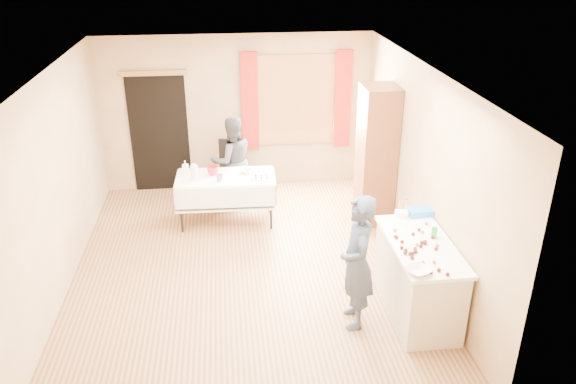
{
  "coord_description": "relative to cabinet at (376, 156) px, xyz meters",
  "views": [
    {
      "loc": [
        -0.21,
        -6.37,
        4.02
      ],
      "look_at": [
        0.54,
        0.0,
        1.07
      ],
      "focal_mm": 35.0,
      "sensor_mm": 36.0,
      "label": 1
    }
  ],
  "objects": [
    {
      "name": "mixing_bowl",
      "position": [
        -0.34,
        -2.93,
        -0.11
      ],
      "size": [
        0.4,
        0.4,
        0.06
      ],
      "primitive_type": "imported",
      "rotation": [
        0.0,
        0.0,
        0.36
      ],
      "color": "white",
      "rests_on": "counter"
    },
    {
      "name": "pitcher",
      "position": [
        -2.68,
        0.11,
        -0.19
      ],
      "size": [
        0.13,
        0.13,
        0.22
      ],
      "primitive_type": "cylinder",
      "rotation": [
        0.0,
        0.0,
        0.17
      ],
      "color": "silver",
      "rests_on": "party_table"
    },
    {
      "name": "girl",
      "position": [
        -0.85,
        -2.46,
        -0.26
      ],
      "size": [
        0.61,
        0.43,
        1.57
      ],
      "primitive_type": "imported",
      "rotation": [
        0.0,
        0.0,
        -1.62
      ],
      "color": "#253049",
      "rests_on": "floor"
    },
    {
      "name": "curtain_left",
      "position": [
        -1.77,
        1.5,
        0.45
      ],
      "size": [
        0.28,
        0.06,
        1.65
      ],
      "primitive_type": "cube",
      "color": "#AA211A",
      "rests_on": "wall_back"
    },
    {
      "name": "wall_back",
      "position": [
        -1.99,
        1.59,
        0.25
      ],
      "size": [
        4.5,
        0.02,
        2.6
      ],
      "primitive_type": "cube",
      "color": "tan",
      "rests_on": "floor"
    },
    {
      "name": "woman",
      "position": [
        -2.11,
        0.87,
        -0.32
      ],
      "size": [
        0.99,
        0.91,
        1.45
      ],
      "primitive_type": "imported",
      "rotation": [
        0.0,
        0.0,
        3.41
      ],
      "color": "black",
      "rests_on": "floor"
    },
    {
      "name": "cake_balls",
      "position": [
        -0.17,
        -2.44,
        -0.11
      ],
      "size": [
        0.5,
        1.12,
        0.04
      ],
      "color": "#3F2314",
      "rests_on": "counter"
    },
    {
      "name": "small_bowl",
      "position": [
        -1.92,
        0.29,
        -0.27
      ],
      "size": [
        0.17,
        0.17,
        0.05
      ],
      "primitive_type": "imported",
      "rotation": [
        0.0,
        0.0,
        -0.04
      ],
      "color": "white",
      "rests_on": "party_table"
    },
    {
      "name": "counter",
      "position": [
        -0.1,
        -2.35,
        -0.59
      ],
      "size": [
        0.68,
        1.44,
        0.91
      ],
      "color": "beige",
      "rests_on": "floor"
    },
    {
      "name": "pastry_tray",
      "position": [
        -1.7,
        0.04,
        -0.29
      ],
      "size": [
        0.33,
        0.29,
        0.02
      ],
      "primitive_type": "cube",
      "rotation": [
        0.0,
        0.0,
        -0.38
      ],
      "color": "white",
      "rests_on": "party_table"
    },
    {
      "name": "window_frame",
      "position": [
        -0.99,
        1.55,
        0.45
      ],
      "size": [
        1.32,
        0.06,
        1.52
      ],
      "primitive_type": "cube",
      "color": "olive",
      "rests_on": "wall_back"
    },
    {
      "name": "door_lintel",
      "position": [
        -3.29,
        1.53,
        0.97
      ],
      "size": [
        1.05,
        0.06,
        0.08
      ],
      "primitive_type": "cube",
      "color": "olive",
      "rests_on": "wall_back"
    },
    {
      "name": "chair",
      "position": [
        -2.14,
        1.13,
        -0.76
      ],
      "size": [
        0.45,
        0.45,
        0.95
      ],
      "rotation": [
        0.0,
        0.0,
        -0.15
      ],
      "color": "black",
      "rests_on": "floor"
    },
    {
      "name": "wall_left",
      "position": [
        -4.25,
        -1.17,
        0.25
      ],
      "size": [
        0.02,
        5.5,
        2.6
      ],
      "primitive_type": "cube",
      "color": "tan",
      "rests_on": "floor"
    },
    {
      "name": "cabinet",
      "position": [
        0.0,
        0.0,
        0.0
      ],
      "size": [
        0.5,
        0.6,
        2.09
      ],
      "primitive_type": "cube",
      "color": "brown",
      "rests_on": "floor"
    },
    {
      "name": "doorway",
      "position": [
        -3.29,
        1.56,
        -0.05
      ],
      "size": [
        0.95,
        0.04,
        2.0
      ],
      "primitive_type": "cube",
      "color": "black",
      "rests_on": "floor"
    },
    {
      "name": "soda_can",
      "position": [
        0.08,
        -2.24,
        -0.07
      ],
      "size": [
        0.07,
        0.07,
        0.12
      ],
      "primitive_type": "cylinder",
      "rotation": [
        0.0,
        0.0,
        -0.09
      ],
      "color": "green",
      "rests_on": "counter"
    },
    {
      "name": "cup_rainbow",
      "position": [
        -2.31,
        0.02,
        -0.24
      ],
      "size": [
        0.12,
        0.12,
        0.1
      ],
      "primitive_type": "imported",
      "rotation": [
        0.0,
        0.0,
        0.06
      ],
      "color": "red",
      "rests_on": "party_table"
    },
    {
      "name": "cup_red",
      "position": [
        -2.41,
        0.28,
        -0.23
      ],
      "size": [
        0.23,
        0.23,
        0.13
      ],
      "primitive_type": "imported",
      "rotation": [
        0.0,
        0.0,
        -0.21
      ],
      "color": "red",
      "rests_on": "party_table"
    },
    {
      "name": "wall_front",
      "position": [
        -1.99,
        -3.93,
        0.25
      ],
      "size": [
        4.5,
        0.02,
        2.6
      ],
      "primitive_type": "cube",
      "color": "tan",
      "rests_on": "floor"
    },
    {
      "name": "bottle",
      "position": [
        -2.82,
        0.41,
        -0.2
      ],
      "size": [
        0.1,
        0.1,
        0.19
      ],
      "primitive_type": "imported",
      "rotation": [
        0.0,
        0.0,
        -0.09
      ],
      "color": "white",
      "rests_on": "party_table"
    },
    {
      "name": "wall_right",
      "position": [
        0.27,
        -1.17,
        0.25
      ],
      "size": [
        0.02,
        5.5,
        2.6
      ],
      "primitive_type": "cube",
      "color": "tan",
      "rests_on": "floor"
    },
    {
      "name": "window_pane",
      "position": [
        -0.99,
        1.54,
        0.45
      ],
      "size": [
        1.2,
        0.02,
        1.4
      ],
      "primitive_type": "cube",
      "color": "white",
      "rests_on": "wall_back"
    },
    {
      "name": "party_table",
      "position": [
        -2.23,
        0.2,
        -0.6
      ],
      "size": [
        1.5,
        0.81,
        0.75
      ],
      "rotation": [
        0.0,
        0.0,
        -0.04
      ],
      "color": "black",
      "rests_on": "floor"
    },
    {
      "name": "foam_block",
      "position": [
        -0.14,
        -1.7,
        -0.1
      ],
      "size": [
        0.17,
        0.13,
        0.08
      ],
      "primitive_type": "cube",
      "rotation": [
        0.0,
        0.0,
        -0.25
      ],
      "color": "white",
      "rests_on": "counter"
    },
    {
      "name": "floor",
      "position": [
        -1.99,
        -1.17,
        -1.06
      ],
      "size": [
        4.5,
        5.5,
        0.02
      ],
      "primitive_type": "cube",
      "color": "#9E7047",
      "rests_on": "ground"
    },
    {
      "name": "blue_basket",
      "position": [
        0.11,
        -1.67,
        -0.1
      ],
      "size": [
        0.32,
        0.22,
        0.08
      ],
      "primitive_type": "cube",
      "rotation": [
        0.0,
        0.0,
        0.09
      ],
      "color": "#2482DC",
      "rests_on": "counter"
    },
    {
      "name": "ceiling",
      "position": [
        -1.99,
        -1.17,
        1.56
      ],
      "size": [
        4.5,
        5.5,
        0.02
      ],
      "primitive_type": "cube",
      "color": "white",
      "rests_on": "floor"
    },
    {
      "name": "curtain_right",
      "position": [
        -0.21,
        1.5,
        0.45
      ],
      "size": [
        0.28,
        0.06,
        1.65
      ],
      "primitive_type": "cube",
      "color": "#AA211A",
      "rests_on": "wall_back"
    }
  ]
}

